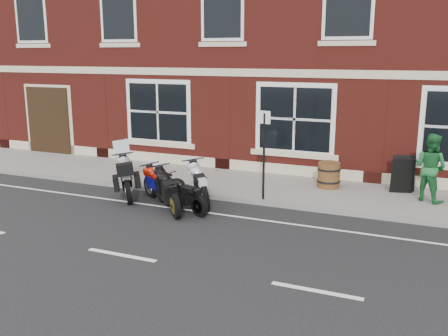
% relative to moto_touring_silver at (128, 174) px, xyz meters
% --- Properties ---
extents(ground, '(80.00, 80.00, 0.00)m').
position_rel_moto_touring_silver_xyz_m(ground, '(2.36, -0.80, -0.62)').
color(ground, black).
rests_on(ground, ground).
extents(sidewalk, '(30.00, 3.00, 0.12)m').
position_rel_moto_touring_silver_xyz_m(sidewalk, '(2.36, 2.20, -0.56)').
color(sidewalk, slate).
rests_on(sidewalk, ground).
extents(kerb, '(30.00, 0.16, 0.12)m').
position_rel_moto_touring_silver_xyz_m(kerb, '(2.36, 0.62, -0.56)').
color(kerb, slate).
rests_on(kerb, ground).
extents(pub_building, '(24.00, 12.00, 12.00)m').
position_rel_moto_touring_silver_xyz_m(pub_building, '(2.36, 9.70, 5.38)').
color(pub_building, maroon).
rests_on(pub_building, ground).
extents(moto_touring_silver, '(1.47, 1.94, 1.51)m').
position_rel_moto_touring_silver_xyz_m(moto_touring_silver, '(0.00, 0.00, 0.00)').
color(moto_touring_silver, black).
rests_on(moto_touring_silver, ground).
extents(moto_sport_red, '(1.82, 1.26, 0.94)m').
position_rel_moto_touring_silver_xyz_m(moto_sport_red, '(1.32, -0.31, -0.08)').
color(moto_sport_red, black).
rests_on(moto_sport_red, ground).
extents(moto_sport_black, '(1.60, 1.70, 0.99)m').
position_rel_moto_touring_silver_xyz_m(moto_sport_black, '(1.73, -0.71, -0.05)').
color(moto_sport_black, black).
rests_on(moto_sport_black, ground).
extents(moto_sport_silver, '(1.41, 1.88, 1.00)m').
position_rel_moto_touring_silver_xyz_m(moto_sport_silver, '(2.20, 0.24, -0.04)').
color(moto_sport_silver, black).
rests_on(moto_sport_silver, ground).
extents(moto_naked_black, '(1.76, 0.91, 0.85)m').
position_rel_moto_touring_silver_xyz_m(moto_naked_black, '(2.13, -0.65, -0.13)').
color(moto_naked_black, black).
rests_on(moto_naked_black, ground).
extents(pedestrian_right, '(1.12, 1.05, 1.84)m').
position_rel_moto_touring_silver_xyz_m(pedestrian_right, '(7.98, 2.37, 0.42)').
color(pedestrian_right, '#1A5E2B').
rests_on(pedestrian_right, sidewalk).
extents(a_board_sign, '(0.70, 0.55, 1.04)m').
position_rel_moto_touring_silver_xyz_m(a_board_sign, '(7.28, 2.99, 0.02)').
color(a_board_sign, black).
rests_on(a_board_sign, sidewalk).
extents(barrel_planter, '(0.68, 0.68, 0.76)m').
position_rel_moto_touring_silver_xyz_m(barrel_planter, '(5.23, 2.70, -0.12)').
color(barrel_planter, '#573217').
rests_on(barrel_planter, sidewalk).
extents(parking_sign, '(0.34, 0.09, 2.41)m').
position_rel_moto_touring_silver_xyz_m(parking_sign, '(3.84, 0.75, 0.90)').
color(parking_sign, black).
rests_on(parking_sign, sidewalk).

